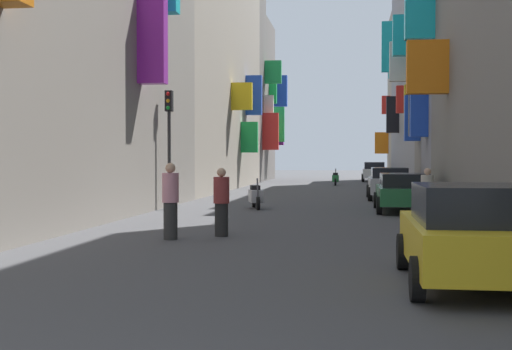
{
  "coord_description": "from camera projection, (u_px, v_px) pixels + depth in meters",
  "views": [
    {
      "loc": [
        1.92,
        -2.31,
        1.88
      ],
      "look_at": [
        -2.33,
        28.26,
        1.1
      ],
      "focal_mm": 48.59,
      "sensor_mm": 36.0,
      "label": 1
    }
  ],
  "objects": [
    {
      "name": "building_left_mid_b",
      "position": [
        225.0,
        56.0,
        54.3
      ],
      "size": [
        7.33,
        3.91,
        19.81
      ],
      "color": "slate",
      "rests_on": "ground"
    },
    {
      "name": "pedestrian_near_left",
      "position": [
        221.0,
        202.0,
        16.49
      ],
      "size": [
        0.53,
        0.53,
        1.64
      ],
      "color": "black",
      "rests_on": "ground"
    },
    {
      "name": "pedestrian_near_right",
      "position": [
        170.0,
        201.0,
        15.86
      ],
      "size": [
        0.54,
        0.54,
        1.76
      ],
      "color": "#2F2F2F",
      "rests_on": "ground"
    },
    {
      "name": "scooter_blue",
      "position": [
        381.0,
        179.0,
        44.77
      ],
      "size": [
        0.87,
        1.87,
        1.13
      ],
      "color": "#2D4CAD",
      "rests_on": "ground"
    },
    {
      "name": "parked_car_yellow",
      "position": [
        472.0,
        233.0,
        10.14
      ],
      "size": [
        1.97,
        4.03,
        1.49
      ],
      "color": "gold",
      "rests_on": "ground"
    },
    {
      "name": "building_right_mid_b",
      "position": [
        484.0,
        11.0,
        32.18
      ],
      "size": [
        7.32,
        3.34,
        17.47
      ],
      "color": "slate",
      "rests_on": "ground"
    },
    {
      "name": "building_right_mid_c",
      "position": [
        449.0,
        43.0,
        44.09
      ],
      "size": [
        7.27,
        20.74,
        18.37
      ],
      "color": "gray",
      "rests_on": "ground"
    },
    {
      "name": "building_right_far",
      "position": [
        426.0,
        99.0,
        57.58
      ],
      "size": [
        7.15,
        6.37,
        13.58
      ],
      "color": "#9E9384",
      "rests_on": "ground"
    },
    {
      "name": "parked_car_green",
      "position": [
        403.0,
        191.0,
        24.09
      ],
      "size": [
        1.95,
        4.38,
        1.33
      ],
      "color": "#236638",
      "rests_on": "ground"
    },
    {
      "name": "traffic_light_near_corner",
      "position": [
        169.0,
        129.0,
        24.97
      ],
      "size": [
        0.26,
        0.34,
        4.3
      ],
      "color": "#2D2D2D",
      "rests_on": "ground"
    },
    {
      "name": "parked_car_white",
      "position": [
        374.0,
        171.0,
        53.95
      ],
      "size": [
        1.88,
        3.92,
        1.52
      ],
      "color": "white",
      "rests_on": "ground"
    },
    {
      "name": "pedestrian_crossing",
      "position": [
        427.0,
        195.0,
        20.14
      ],
      "size": [
        0.53,
        0.53,
        1.58
      ],
      "color": "#3A3A3A",
      "rests_on": "ground"
    },
    {
      "name": "parked_car_silver",
      "position": [
        389.0,
        182.0,
        31.17
      ],
      "size": [
        1.92,
        4.43,
        1.43
      ],
      "color": "#B7B7BC",
      "rests_on": "ground"
    },
    {
      "name": "building_right_mid_a",
      "position": [
        500.0,
        16.0,
        28.61
      ],
      "size": [
        6.73,
        3.91,
        15.52
      ],
      "color": "gray",
      "rests_on": "ground"
    },
    {
      "name": "building_left_mid_a",
      "position": [
        186.0,
        44.0,
        41.66
      ],
      "size": [
        7.2,
        21.69,
        17.42
      ],
      "color": "#9E9384",
      "rests_on": "ground"
    },
    {
      "name": "scooter_silver",
      "position": [
        256.0,
        196.0,
        25.46
      ],
      "size": [
        0.7,
        1.81,
        1.13
      ],
      "color": "#ADADB2",
      "rests_on": "ground"
    },
    {
      "name": "ground_plane",
      "position": [
        311.0,
        198.0,
        32.3
      ],
      "size": [
        140.0,
        140.0,
        0.0
      ],
      "primitive_type": "plane",
      "color": "#424244"
    },
    {
      "name": "scooter_green",
      "position": [
        336.0,
        178.0,
        47.05
      ],
      "size": [
        0.45,
        1.89,
        1.13
      ],
      "color": "#287F3D",
      "rests_on": "ground"
    },
    {
      "name": "building_left_mid_c",
      "position": [
        237.0,
        102.0,
        59.61
      ],
      "size": [
        7.39,
        6.69,
        13.42
      ],
      "color": "slate",
      "rests_on": "ground"
    }
  ]
}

